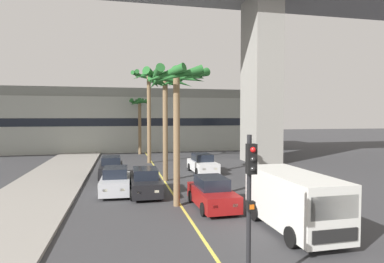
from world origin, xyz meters
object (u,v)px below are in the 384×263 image
object	(u,v)px
palm_tree_near_median	(148,87)
car_queue_fourth	(145,183)
car_queue_second	(212,194)
palm_tree_far_median	(140,110)
car_queue_fifth	(203,164)
delivery_van	(294,200)
car_queue_front	(111,168)
traffic_light_median_near	(250,193)
palm_tree_mid_median	(165,94)
car_queue_third	(116,181)
palm_tree_farthest_median	(176,88)

from	to	relation	value
palm_tree_near_median	car_queue_fourth	bearing A→B (deg)	-95.55
car_queue_second	palm_tree_far_median	world-z (taller)	palm_tree_far_median
car_queue_fifth	delivery_van	world-z (taller)	delivery_van
car_queue_front	palm_tree_near_median	size ratio (longest dim) A/B	0.44
car_queue_front	palm_tree_near_median	distance (m)	10.43
car_queue_second	traffic_light_median_near	bearing A→B (deg)	-99.18
car_queue_front	palm_tree_mid_median	distance (m)	7.24
car_queue_second	palm_tree_far_median	size ratio (longest dim) A/B	0.59
car_queue_fourth	delivery_van	distance (m)	9.31
car_queue_third	palm_tree_farthest_median	bearing A→B (deg)	-49.40
car_queue_second	palm_tree_near_median	bearing A→B (deg)	96.19
car_queue_fifth	palm_tree_far_median	bearing A→B (deg)	106.49
car_queue_front	palm_tree_farthest_median	xyz separation A→B (m)	(3.56, -9.25, 5.41)
car_queue_fourth	car_queue_fifth	world-z (taller)	same
delivery_van	palm_tree_far_median	bearing A→B (deg)	99.03
car_queue_fifth	palm_tree_mid_median	size ratio (longest dim) A/B	0.54
car_queue_third	car_queue_fourth	distance (m)	1.93
car_queue_front	car_queue_second	distance (m)	11.25
palm_tree_mid_median	palm_tree_farthest_median	world-z (taller)	palm_tree_mid_median
delivery_van	traffic_light_median_near	xyz separation A→B (m)	(-3.64, -4.26, 1.43)
traffic_light_median_near	palm_tree_far_median	distance (m)	33.29
car_queue_third	car_queue_front	bearing A→B (deg)	94.30
car_queue_third	palm_tree_far_median	bearing A→B (deg)	82.79
traffic_light_median_near	car_queue_fourth	bearing A→B (deg)	98.68
delivery_van	palm_tree_mid_median	size ratio (longest dim) A/B	0.68
car_queue_second	car_queue_third	size ratio (longest dim) A/B	1.00
car_queue_front	traffic_light_median_near	world-z (taller)	traffic_light_median_near
car_queue_third	palm_tree_near_median	world-z (taller)	palm_tree_near_median
car_queue_third	palm_tree_near_median	bearing A→B (deg)	76.37
palm_tree_farthest_median	car_queue_front	bearing A→B (deg)	111.06
car_queue_fourth	palm_tree_farthest_median	bearing A→B (deg)	-64.12
car_queue_second	palm_tree_mid_median	bearing A→B (deg)	100.53
car_queue_fifth	palm_tree_near_median	xyz separation A→B (m)	(-3.89, 6.70, 6.89)
car_queue_fourth	palm_tree_farthest_median	distance (m)	6.28
delivery_van	palm_tree_mid_median	world-z (taller)	palm_tree_mid_median
car_queue_fourth	palm_tree_near_median	size ratio (longest dim) A/B	0.44
palm_tree_mid_median	palm_tree_farthest_median	bearing A→B (deg)	-92.94
traffic_light_median_near	palm_tree_near_median	size ratio (longest dim) A/B	0.45
palm_tree_mid_median	car_queue_fifth	bearing A→B (deg)	38.14
car_queue_second	traffic_light_median_near	distance (m)	8.61
delivery_van	palm_tree_near_median	size ratio (longest dim) A/B	0.57
palm_tree_far_median	palm_tree_mid_median	bearing A→B (deg)	-87.06
car_queue_third	traffic_light_median_near	distance (m)	13.25
palm_tree_mid_median	car_queue_second	bearing A→B (deg)	-79.47
car_queue_fifth	palm_tree_mid_median	bearing A→B (deg)	-141.86
car_queue_third	car_queue_fourth	size ratio (longest dim) A/B	1.01
car_queue_third	palm_tree_far_median	size ratio (longest dim) A/B	0.60
car_queue_third	palm_tree_near_median	distance (m)	14.68
traffic_light_median_near	delivery_van	bearing A→B (deg)	49.52
palm_tree_mid_median	palm_tree_far_median	distance (m)	17.42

